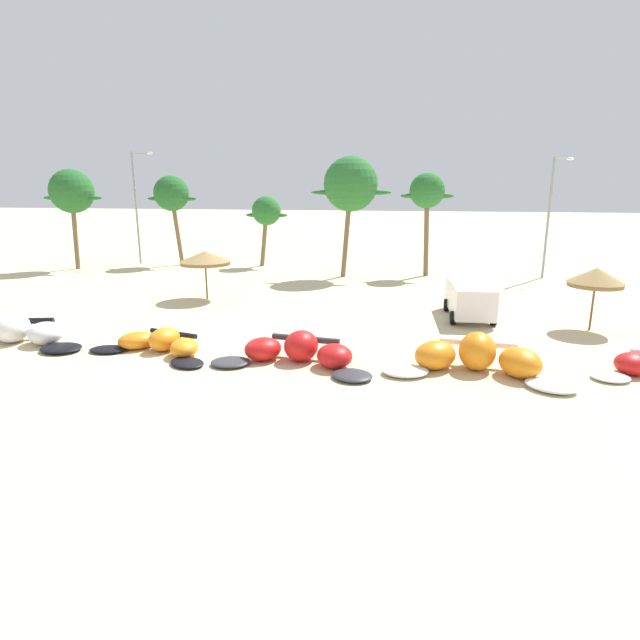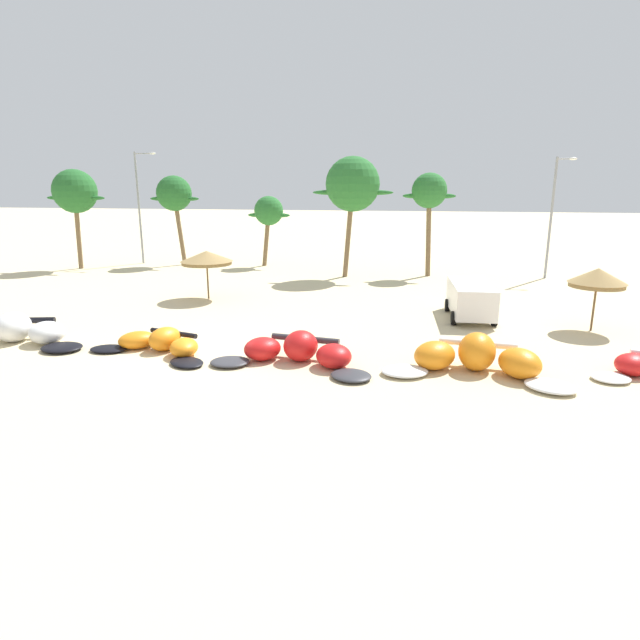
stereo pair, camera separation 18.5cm
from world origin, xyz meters
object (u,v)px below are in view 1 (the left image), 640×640
Objects in this scene: kite_left_of_center at (298,352)px; palm_leftmost at (72,192)px; lamppost_west at (138,202)px; kite_center at (477,358)px; palm_left_of_gap at (266,212)px; palm_left at (172,195)px; beach_umbrella_middle at (596,277)px; kite_far_left at (8,333)px; parked_van at (469,297)px; palm_center_right at (427,193)px; kite_left at (160,344)px; lamppost_west_center at (550,212)px; beach_umbrella_near_van at (205,258)px; palm_center_left at (351,185)px.

palm_leftmost is at bearing 138.96° from kite_left_of_center.
lamppost_west is (-19.68, 24.03, 4.86)m from kite_left_of_center.
palm_left_of_gap is at bearing 121.52° from kite_center.
palm_left is at bearing 28.46° from palm_leftmost.
kite_center is 2.32× the size of beach_umbrella_middle.
palm_left is (-16.40, 23.89, 5.52)m from kite_left_of_center.
parked_van is at bearing 23.47° from kite_far_left.
palm_center_right reaches higher than kite_center.
palm_left_of_gap is at bearing 95.67° from kite_left.
lamppost_west_center is (26.64, 22.40, 4.34)m from kite_far_left.
beach_umbrella_near_van is at bearing -139.10° from palm_center_right.
palm_center_right is (21.26, -2.00, 0.23)m from palm_left.
kite_center is 22.50m from palm_center_right.
palm_center_right is 0.88× the size of lamppost_west_center.
parked_van is (0.43, 8.62, 0.55)m from kite_center.
beach_umbrella_middle is at bearing -29.75° from palm_left.
palm_center_left reaches higher than palm_left_of_gap.
palm_center_right is (17.75, 21.77, 5.70)m from kite_far_left.
kite_center is 0.80× the size of lamppost_west_center.
parked_van is 14.23m from palm_center_right.
kite_left_of_center is 0.96× the size of kite_center.
palm_leftmost is at bearing 117.18° from kite_far_left.
kite_far_left is 24.45m from palm_center_left.
palm_left is (-10.49, 23.58, 5.61)m from kite_left.
palm_left is (-23.51, 15.08, 4.89)m from parked_van.
palm_center_right is at bearing -11.89° from palm_left_of_gap.
lamppost_west reaches higher than lamppost_west_center.
palm_left_of_gap reaches higher than kite_center.
kite_left_of_center is 0.88× the size of palm_left.
palm_center_left is (7.67, -4.33, 2.20)m from palm_left_of_gap.
palm_leftmost is at bearing 159.41° from parked_van.
beach_umbrella_near_van is at bearing -57.91° from palm_left.
kite_far_left is at bearing -179.81° from kite_center.
palm_center_left reaches higher than parked_van.
palm_left_of_gap is at bearing 90.90° from beach_umbrella_near_van.
palm_left is 0.86× the size of palm_center_left.
palm_left_of_gap reaches higher than kite_left_of_center.
palm_leftmost is 5.28m from lamppost_west.
palm_leftmost is 15.62m from palm_left_of_gap.
palm_center_left is (22.55, 0.14, 0.56)m from palm_leftmost.
lamppost_west is at bearing 105.83° from kite_far_left.
beach_umbrella_near_van is 20.99m from beach_umbrella_middle.
palm_center_left is at bearing 0.36° from palm_leftmost.
palm_left_of_gap reaches higher than beach_umbrella_middle.
kite_left_of_center reaches higher than kite_left.
kite_center is (6.68, 0.19, 0.08)m from kite_left_of_center.
palm_leftmost reaches higher than kite_left.
kite_far_left is 0.95× the size of palm_left.
palm_center_right is 0.80× the size of lamppost_west.
kite_far_left is 19.59m from kite_center.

